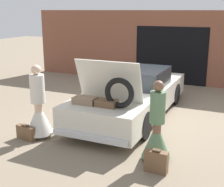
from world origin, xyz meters
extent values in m
plane|color=#7F705B|center=(0.00, 0.00, 0.00)|extent=(40.00, 40.00, 0.00)
cube|color=brown|center=(0.00, 4.26, 1.40)|extent=(12.00, 0.12, 2.80)
cube|color=black|center=(0.00, 4.18, 1.10)|extent=(2.80, 0.02, 2.20)
cube|color=silver|center=(0.00, 0.00, 0.48)|extent=(1.82, 4.85, 0.61)
cube|color=#1E2328|center=(0.00, 0.29, 1.03)|extent=(1.60, 1.55, 0.48)
cylinder|color=black|center=(-0.84, 1.50, 0.32)|extent=(0.18, 0.64, 0.64)
cylinder|color=black|center=(0.84, 1.50, 0.32)|extent=(0.18, 0.64, 0.64)
cylinder|color=black|center=(-0.84, -1.45, 0.32)|extent=(0.18, 0.64, 0.64)
cylinder|color=black|center=(0.84, -1.45, 0.32)|extent=(0.18, 0.64, 0.64)
cube|color=silver|center=(0.00, -2.46, 0.28)|extent=(1.73, 0.10, 0.12)
cube|color=silver|center=(0.00, -1.50, 1.27)|extent=(1.55, 0.37, 0.97)
cube|color=#8C7259|center=(-0.42, -1.85, 0.86)|extent=(0.52, 0.34, 0.15)
cube|color=brown|center=(0.11, -1.85, 0.86)|extent=(0.46, 0.31, 0.15)
torus|color=black|center=(0.40, -1.85, 1.12)|extent=(0.67, 0.12, 0.67)
cylinder|color=beige|center=(-1.38, -2.30, 0.40)|extent=(0.18, 0.18, 0.81)
cone|color=silver|center=(-1.38, -2.30, 0.44)|extent=(0.62, 0.62, 0.73)
cylinder|color=silver|center=(-1.38, -2.30, 1.13)|extent=(0.33, 0.33, 0.64)
sphere|color=beige|center=(-1.38, -2.30, 1.56)|extent=(0.22, 0.22, 0.22)
cylinder|color=brown|center=(1.38, -2.33, 0.38)|extent=(0.16, 0.16, 0.77)
cone|color=#567A56|center=(1.38, -2.33, 0.42)|extent=(0.55, 0.55, 0.69)
cylinder|color=#567A56|center=(1.38, -2.33, 1.07)|extent=(0.29, 0.29, 0.61)
sphere|color=brown|center=(1.38, -2.33, 1.48)|extent=(0.21, 0.21, 0.21)
cube|color=brown|center=(-1.56, -2.57, 0.16)|extent=(0.50, 0.22, 0.31)
cube|color=#4C3823|center=(-1.56, -2.57, 0.33)|extent=(0.18, 0.11, 0.02)
cube|color=brown|center=(1.52, -2.78, 0.20)|extent=(0.42, 0.16, 0.40)
cube|color=#4C3823|center=(1.52, -2.78, 0.42)|extent=(0.15, 0.10, 0.02)
camera|label=1|loc=(2.87, -7.70, 2.82)|focal=50.00mm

